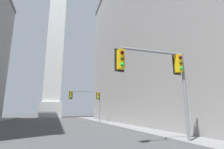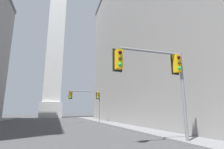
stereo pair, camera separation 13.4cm
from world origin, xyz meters
The scene contains 5 objects.
sidewalk_right centered at (11.24, 22.01, 0.07)m, with size 5.00×73.36×0.15m, color slate.
building_right centered at (25.62, 22.58, 15.09)m, with size 29.46×40.26×30.17m.
obelisk centered at (0.00, 61.13, 32.71)m, with size 7.12×7.12×67.91m.
traffic_light_near_right centered at (7.64, 6.11, 4.06)m, with size 4.57×0.53×5.35m.
traffic_light_mid_right centered at (7.13, 27.39, 4.07)m, with size 5.45×0.50×5.32m.
Camera 1 is at (1.88, -2.52, 1.74)m, focal length 28.00 mm.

